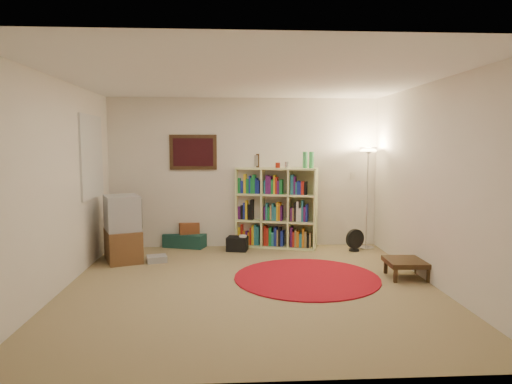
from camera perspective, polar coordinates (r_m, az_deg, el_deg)
room at (r=5.49m, az=-1.28°, el=1.05°), size 4.54×4.54×2.54m
bookshelf at (r=7.68m, az=2.44°, el=-2.11°), size 1.40×0.76×1.61m
floor_lamp at (r=7.69m, az=13.82°, el=3.33°), size 0.36×0.36×1.68m
floor_fan at (r=7.61m, az=12.25°, el=-5.90°), size 0.32×0.22×0.36m
tv_stand at (r=7.07m, az=-16.30°, el=-4.52°), size 0.68×0.80×0.98m
dvd_box at (r=6.96m, az=-12.30°, el=-8.16°), size 0.34×0.30×0.09m
suitcase at (r=7.91m, az=-8.69°, el=-5.91°), size 0.79×0.64×0.22m
wicker_basket at (r=7.86m, az=-8.40°, el=-4.45°), size 0.38×0.31×0.19m
duffel_bag at (r=7.50m, az=-2.35°, el=-6.48°), size 0.38×0.34×0.23m
paper_towel at (r=7.48m, az=-1.66°, el=-6.38°), size 0.16×0.16×0.26m
red_rug at (r=6.06m, az=6.37°, el=-10.57°), size 1.89×1.89×0.02m
side_table at (r=6.30m, az=18.32°, el=-8.38°), size 0.55×0.55×0.24m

